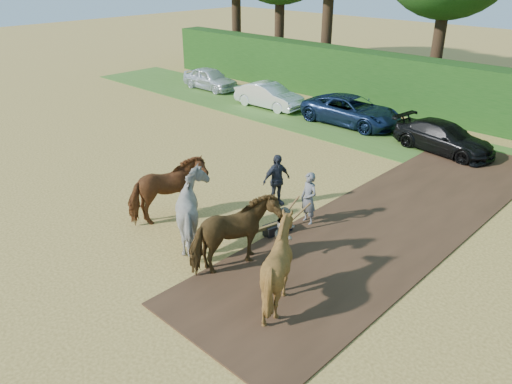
{
  "coord_description": "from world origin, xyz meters",
  "views": [
    {
      "loc": [
        8.2,
        -6.74,
        7.77
      ],
      "look_at": [
        -1.2,
        3.06,
        1.4
      ],
      "focal_mm": 35.0,
      "sensor_mm": 36.0,
      "label": 1
    }
  ],
  "objects_px": {
    "spectator_near": "(285,233)",
    "plough_team": "(218,223)",
    "spectator_far": "(277,180)",
    "parked_cars": "(474,141)"
  },
  "relations": [
    {
      "from": "spectator_near",
      "to": "parked_cars",
      "type": "xyz_separation_m",
      "value": [
        0.58,
        11.68,
        -0.08
      ]
    },
    {
      "from": "spectator_far",
      "to": "parked_cars",
      "type": "height_order",
      "value": "spectator_far"
    },
    {
      "from": "spectator_near",
      "to": "plough_team",
      "type": "xyz_separation_m",
      "value": [
        -1.43,
        -1.24,
        0.27
      ]
    },
    {
      "from": "parked_cars",
      "to": "spectator_far",
      "type": "bearing_deg",
      "value": -107.57
    },
    {
      "from": "spectator_far",
      "to": "plough_team",
      "type": "distance_m",
      "value": 3.67
    },
    {
      "from": "parked_cars",
      "to": "spectator_near",
      "type": "bearing_deg",
      "value": -92.83
    },
    {
      "from": "plough_team",
      "to": "parked_cars",
      "type": "relative_size",
      "value": 0.2
    },
    {
      "from": "plough_team",
      "to": "spectator_far",
      "type": "bearing_deg",
      "value": 105.12
    },
    {
      "from": "plough_team",
      "to": "parked_cars",
      "type": "xyz_separation_m",
      "value": [
        2.01,
        12.92,
        -0.34
      ]
    },
    {
      "from": "spectator_near",
      "to": "spectator_far",
      "type": "bearing_deg",
      "value": 41.12
    }
  ]
}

